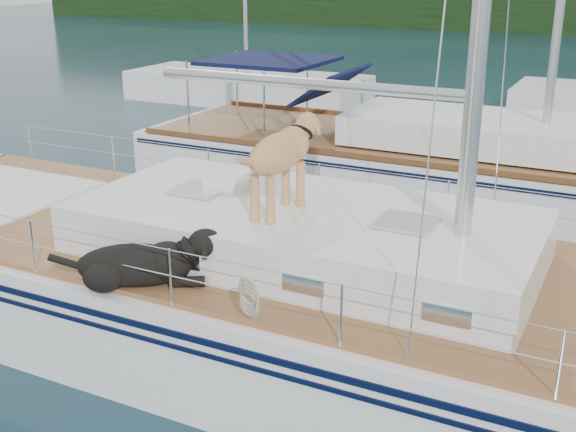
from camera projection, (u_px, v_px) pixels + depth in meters
The scene contains 4 objects.
ground at pixel (245, 334), 9.08m from camera, with size 120.00×120.00×0.00m, color black.
main_sailboat at pixel (251, 287), 8.80m from camera, with size 12.00×4.06×14.01m.
neighbor_sailboat at pixel (418, 166), 14.21m from camera, with size 11.00×3.50×13.30m.
bg_boat_west at pixel (247, 88), 24.12m from camera, with size 8.00×3.00×11.65m.
Camera 1 is at (4.11, -6.96, 4.42)m, focal length 45.00 mm.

